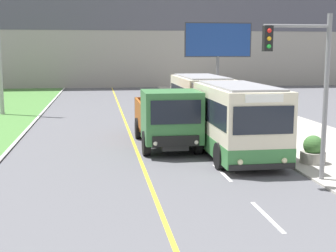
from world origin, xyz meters
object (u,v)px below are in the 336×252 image
at_px(traffic_light_mast, 307,76).
at_px(planter_round_near, 313,151).
at_px(city_bus, 217,111).
at_px(planter_round_second, 271,130).
at_px(dump_truck, 168,119).
at_px(billboard_large, 218,42).
at_px(planter_round_third, 240,117).
at_px(planter_round_far, 219,107).

relative_size(traffic_light_mast, planter_round_near, 5.16).
bearing_deg(planter_round_near, city_bus, 117.20).
bearing_deg(planter_round_second, traffic_light_mast, -102.55).
distance_m(dump_truck, planter_round_second, 5.46).
height_order(dump_truck, traffic_light_mast, traffic_light_mast).
xyz_separation_m(dump_truck, billboard_large, (6.68, 17.27, 3.70)).
height_order(traffic_light_mast, planter_round_third, traffic_light_mast).
distance_m(dump_truck, planter_round_third, 8.07).
bearing_deg(planter_round_second, planter_round_third, 90.48).
bearing_deg(planter_round_third, planter_round_second, -89.52).
bearing_deg(planter_round_third, traffic_light_mast, -97.32).
relative_size(city_bus, traffic_light_mast, 2.35).
relative_size(city_bus, planter_round_second, 12.56).
distance_m(traffic_light_mast, planter_round_far, 17.30).
bearing_deg(city_bus, dump_truck, -153.57).
bearing_deg(planter_round_near, planter_round_far, 89.53).
xyz_separation_m(city_bus, traffic_light_mast, (1.14, -7.22, 2.00)).
xyz_separation_m(dump_truck, traffic_light_mast, (3.67, -5.96, 2.19)).
height_order(planter_round_near, planter_round_third, planter_round_near).
bearing_deg(billboard_large, traffic_light_mast, -97.39).
height_order(dump_truck, planter_round_near, dump_truck).
bearing_deg(planter_round_third, planter_round_far, 90.15).
xyz_separation_m(traffic_light_mast, billboard_large, (3.01, 23.23, 1.51)).
xyz_separation_m(traffic_light_mast, planter_round_near, (1.42, 2.23, -2.99)).
bearing_deg(planter_round_near, billboard_large, 85.66).
xyz_separation_m(planter_round_near, planter_round_third, (0.13, 9.82, -0.04)).
distance_m(city_bus, billboard_large, 16.91).
distance_m(billboard_large, planter_round_near, 21.53).
bearing_deg(planter_round_third, billboard_large, 82.55).
height_order(traffic_light_mast, billboard_large, billboard_large).
bearing_deg(planter_round_far, billboard_large, 76.75).
xyz_separation_m(city_bus, dump_truck, (-2.53, -1.26, -0.19)).
bearing_deg(dump_truck, planter_round_far, 64.67).
relative_size(dump_truck, traffic_light_mast, 1.23).
relative_size(planter_round_near, planter_round_far, 1.09).
xyz_separation_m(dump_truck, planter_round_far, (5.21, 11.01, -0.84)).
distance_m(dump_truck, traffic_light_mast, 7.34).
bearing_deg(traffic_light_mast, planter_round_third, 82.68).
xyz_separation_m(city_bus, planter_round_near, (2.56, -4.98, -0.99)).
distance_m(traffic_light_mast, planter_round_near, 3.99).
relative_size(billboard_large, planter_round_third, 6.70).
xyz_separation_m(dump_truck, planter_round_second, (5.26, 1.19, -0.82)).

